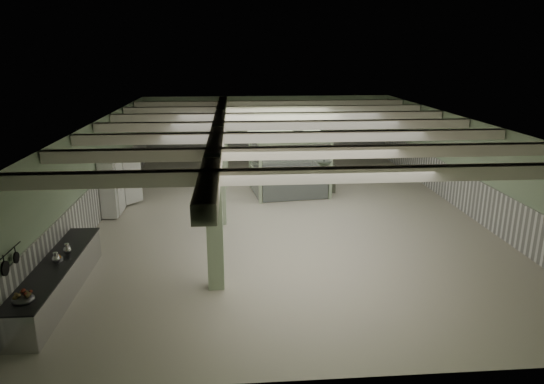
{
  "coord_description": "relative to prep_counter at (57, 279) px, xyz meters",
  "views": [
    {
      "loc": [
        -1.95,
        -17.83,
        6.09
      ],
      "look_at": [
        -0.66,
        -1.53,
        1.3
      ],
      "focal_mm": 32.0,
      "sensor_mm": 36.0,
      "label": 1
    }
  ],
  "objects": [
    {
      "name": "skillet_near",
      "position": [
        -0.34,
        -1.79,
        1.17
      ],
      "size": [
        0.04,
        0.33,
        0.33
      ],
      "primitive_type": "cylinder",
      "rotation": [
        0.0,
        1.57,
        0.0
      ],
      "color": "black",
      "rests_on": "hook_rail"
    },
    {
      "name": "beam_b",
      "position": [
        6.54,
        1.18,
        2.96
      ],
      "size": [
        13.9,
        0.35,
        0.32
      ],
      "primitive_type": "cube",
      "color": "white",
      "rests_on": "ceiling"
    },
    {
      "name": "beam_d",
      "position": [
        6.54,
        6.18,
        2.96
      ],
      "size": [
        13.9,
        0.35,
        0.32
      ],
      "primitive_type": "cube",
      "color": "white",
      "rests_on": "ceiling"
    },
    {
      "name": "wall_front",
      "position": [
        6.54,
        -3.82,
        1.34
      ],
      "size": [
        14.0,
        0.02,
        3.6
      ],
      "primitive_type": "cube",
      "color": "#9CB591",
      "rests_on": "floor"
    },
    {
      "name": "wainscot_right",
      "position": [
        13.52,
        6.18,
        0.29
      ],
      "size": [
        0.05,
        19.9,
        1.5
      ],
      "primitive_type": "cube",
      "color": "white",
      "rests_on": "floor"
    },
    {
      "name": "girder",
      "position": [
        4.04,
        6.18,
        2.92
      ],
      "size": [
        0.45,
        19.9,
        0.4
      ],
      "primitive_type": "cube",
      "color": "white",
      "rests_on": "ceiling"
    },
    {
      "name": "veg_colander",
      "position": [
        -0.01,
        -1.92,
        0.55
      ],
      "size": [
        0.55,
        0.55,
        0.22
      ],
      "primitive_type": null,
      "rotation": [
        0.0,
        0.0,
        -0.18
      ],
      "color": "#454449",
      "rests_on": "prep_counter"
    },
    {
      "name": "ceiling",
      "position": [
        6.54,
        6.18,
        3.14
      ],
      "size": [
        14.0,
        20.0,
        0.02
      ],
      "primitive_type": "cube",
      "color": "silver",
      "rests_on": "wall_back"
    },
    {
      "name": "floor",
      "position": [
        6.54,
        6.18,
        -0.46
      ],
      "size": [
        20.0,
        20.0,
        0.0
      ],
      "primitive_type": "plane",
      "color": "beige",
      "rests_on": "ground"
    },
    {
      "name": "filing_cabinet",
      "position": [
        8.78,
        8.95,
        0.17
      ],
      "size": [
        0.5,
        0.64,
        1.26
      ],
      "primitive_type": "cube",
      "rotation": [
        0.0,
        0.0,
        0.17
      ],
      "color": "#5C6151",
      "rests_on": "floor"
    },
    {
      "name": "guard_booth",
      "position": [
        6.96,
        8.89,
        1.31
      ],
      "size": [
        3.58,
        3.15,
        2.63
      ],
      "rotation": [
        0.0,
        0.0,
        0.13
      ],
      "color": "#ABC19A",
      "rests_on": "floor"
    },
    {
      "name": "beam_f",
      "position": [
        6.54,
        11.18,
        2.96
      ],
      "size": [
        13.9,
        0.35,
        0.32
      ],
      "primitive_type": "cube",
      "color": "white",
      "rests_on": "ceiling"
    },
    {
      "name": "beam_c",
      "position": [
        6.54,
        3.68,
        2.96
      ],
      "size": [
        13.9,
        0.35,
        0.32
      ],
      "primitive_type": "cube",
      "color": "white",
      "rests_on": "ceiling"
    },
    {
      "name": "wall_back",
      "position": [
        6.54,
        16.18,
        1.34
      ],
      "size": [
        14.0,
        0.02,
        3.6
      ],
      "primitive_type": "cube",
      "color": "#9CB591",
      "rests_on": "floor"
    },
    {
      "name": "skillet_far",
      "position": [
        -0.34,
        -1.23,
        1.17
      ],
      "size": [
        0.03,
        0.26,
        0.26
      ],
      "primitive_type": "cylinder",
      "rotation": [
        0.0,
        1.57,
        0.0
      ],
      "color": "black",
      "rests_on": "hook_rail"
    },
    {
      "name": "pendant_back",
      "position": [
        7.04,
        11.68,
        2.59
      ],
      "size": [
        0.44,
        0.44,
        0.22
      ],
      "primitive_type": "cone",
      "rotation": [
        3.14,
        0.0,
        0.0
      ],
      "color": "#2D3B2C",
      "rests_on": "ceiling"
    },
    {
      "name": "beam_a",
      "position": [
        6.54,
        -1.32,
        2.96
      ],
      "size": [
        13.9,
        0.35,
        0.32
      ],
      "primitive_type": "cube",
      "color": "white",
      "rests_on": "ceiling"
    },
    {
      "name": "beam_e",
      "position": [
        6.54,
        8.68,
        2.96
      ],
      "size": [
        13.9,
        0.35,
        0.32
      ],
      "primitive_type": "cube",
      "color": "white",
      "rests_on": "ceiling"
    },
    {
      "name": "column_a",
      "position": [
        4.04,
        0.18,
        1.34
      ],
      "size": [
        0.42,
        0.42,
        3.6
      ],
      "primitive_type": "cube",
      "color": "#AFC69F",
      "rests_on": "floor"
    },
    {
      "name": "wainscot_left",
      "position": [
        -0.43,
        6.18,
        0.29
      ],
      "size": [
        0.05,
        19.9,
        1.5
      ],
      "primitive_type": "cube",
      "color": "white",
      "rests_on": "floor"
    },
    {
      "name": "wall_right",
      "position": [
        13.54,
        6.18,
        1.34
      ],
      "size": [
        0.02,
        20.0,
        3.6
      ],
      "primitive_type": "cube",
      "color": "#9CB591",
      "rests_on": "floor"
    },
    {
      "name": "column_d",
      "position": [
        4.04,
        14.18,
        1.34
      ],
      "size": [
        0.42,
        0.42,
        3.6
      ],
      "primitive_type": "cube",
      "color": "#AFC69F",
      "rests_on": "floor"
    },
    {
      "name": "prep_counter",
      "position": [
        0.0,
        0.0,
        0.0
      ],
      "size": [
        0.89,
        5.1,
        0.91
      ],
      "color": "silver",
      "rests_on": "floor"
    },
    {
      "name": "column_c",
      "position": [
        4.04,
        10.18,
        1.34
      ],
      "size": [
        0.42,
        0.42,
        3.6
      ],
      "primitive_type": "cube",
      "color": "#AFC69F",
      "rests_on": "floor"
    },
    {
      "name": "pitcher_far",
      "position": [
        0.13,
        0.58,
        0.59
      ],
      "size": [
        0.28,
        0.3,
        0.3
      ],
      "primitive_type": null,
      "rotation": [
        0.0,
        0.0,
        -0.43
      ],
      "color": "silver",
      "rests_on": "prep_counter"
    },
    {
      "name": "pendant_front",
      "position": [
        7.04,
        1.18,
        2.59
      ],
      "size": [
        0.44,
        0.44,
        0.22
      ],
      "primitive_type": "cone",
      "rotation": [
        3.14,
        0.0,
        0.0
      ],
      "color": "#2D3B2C",
      "rests_on": "ceiling"
    },
    {
      "name": "orange_bowl",
      "position": [
        0.02,
        0.16,
        0.48
      ],
      "size": [
        0.28,
        0.28,
        0.09
      ],
      "primitive_type": "cylinder",
      "rotation": [
        0.0,
        0.0,
        -0.14
      ],
      "color": "#B2B2B7",
      "rests_on": "prep_counter"
    },
    {
      "name": "beam_g",
      "position": [
        6.54,
        13.68,
        2.96
      ],
      "size": [
        13.9,
        0.35,
        0.32
      ],
      "primitive_type": "cube",
      "color": "white",
      "rests_on": "ceiling"
    },
    {
      "name": "walkin_cooler",
      "position": [
        -0.08,
        7.0,
        0.6
      ],
      "size": [
        1.03,
        2.31,
        2.12
      ],
      "color": "white",
      "rests_on": "floor"
    },
    {
      "name": "wainscot_back",
      "position": [
        6.54,
        16.16,
        0.29
      ],
      "size": [
        13.9,
        0.05,
        1.5
      ],
      "primitive_type": "cube",
      "color": "white",
      "rests_on": "floor"
    },
    {
      "name": "hook_rail",
      "position": [
        -0.39,
        -1.42,
        1.39
      ],
      "size": [
        0.02,
        1.2,
        0.02
      ],
      "primitive_type": "cylinder",
      "rotation": [
        1.57,
        0.0,
        0.0
      ],
      "color": "black",
      "rests_on": "wall_left"
    },
    {
      "name": "column_b",
      "position": [
        4.04,
        5.18,
        1.34
      ],
      "size": [
        0.42,
        0.42,
        3.6
      ],
      "primitive_type": "cube",
      "color": "#AFC69F",
      "rests_on": "floor"
    },
    {
      "name": "pitcher_near",
      "position": [
        0.04,
        0.01,
        0.59
      ],
      "size": [
        0.28,
        0.3,
        0.3
      ],
      "primitive_type": null,
      "rotation": [
        0.0,
        0.0,
        -0.42
      ],
      "color": "silver",
      "rests_on": "prep_counter"
    },
    {
      "name": "wall_left",
      "position": [
        -0.46,
        6.18,
        1.34
      ],
      "size": [
        0.02,
        20.0,
        3.6
      ],
      "primitive_type": "cube",
      "color": "#9CB591",
      "rests_on": "floor"
    },
    {
      "name": "pendant_mid",
      "position": [
        7.04,
        6.68,
        2.59
      ],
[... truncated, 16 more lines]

